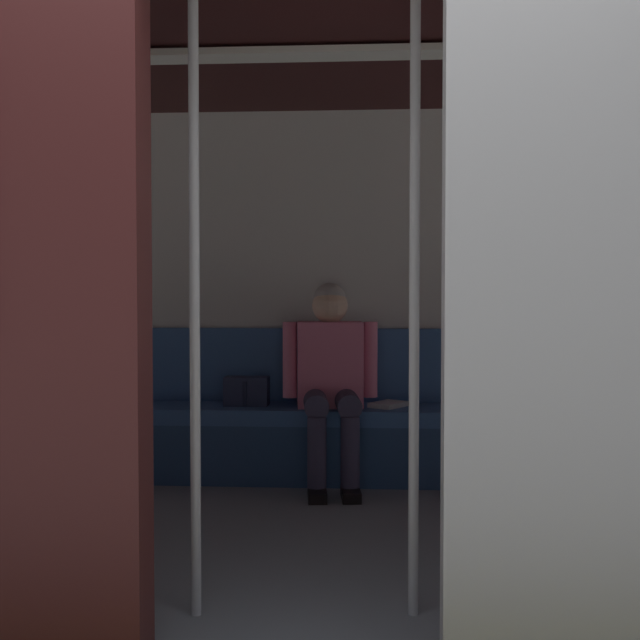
# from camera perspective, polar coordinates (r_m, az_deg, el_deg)

# --- Properties ---
(train_car) EXTENTS (6.40, 2.92, 2.34)m
(train_car) POSITION_cam_1_polar(r_m,az_deg,el_deg) (3.70, -0.70, 8.71)
(train_car) COLOR silver
(train_car) RESTS_ON ground_plane
(bench_seat) EXTENTS (2.85, 0.44, 0.44)m
(bench_seat) POSITION_cam_1_polar(r_m,az_deg,el_deg) (4.87, 0.98, -7.23)
(bench_seat) COLOR #38609E
(bench_seat) RESTS_ON ground_plane
(person_seated) EXTENTS (0.55, 0.70, 1.17)m
(person_seated) POSITION_cam_1_polar(r_m,az_deg,el_deg) (4.78, 0.74, -3.49)
(person_seated) COLOR pink
(person_seated) RESTS_ON ground_plane
(handbag) EXTENTS (0.26, 0.15, 0.17)m
(handbag) POSITION_cam_1_polar(r_m,az_deg,el_deg) (4.96, -5.07, -4.89)
(handbag) COLOR #262D4C
(handbag) RESTS_ON bench_seat
(book) EXTENTS (0.25, 0.27, 0.03)m
(book) POSITION_cam_1_polar(r_m,az_deg,el_deg) (4.90, 4.74, -5.81)
(book) COLOR silver
(book) RESTS_ON bench_seat
(grab_pole_door) EXTENTS (0.04, 0.04, 2.20)m
(grab_pole_door) POSITION_cam_1_polar(r_m,az_deg,el_deg) (2.86, -8.62, 1.54)
(grab_pole_door) COLOR silver
(grab_pole_door) RESTS_ON ground_plane
(grab_pole_far) EXTENTS (0.04, 0.04, 2.20)m
(grab_pole_far) POSITION_cam_1_polar(r_m,az_deg,el_deg) (2.85, 6.51, 1.54)
(grab_pole_far) COLOR silver
(grab_pole_far) RESTS_ON ground_plane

